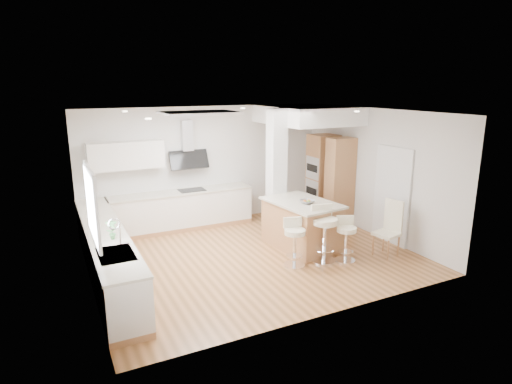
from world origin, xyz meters
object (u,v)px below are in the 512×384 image
bar_stool_a (294,240)px  bar_stool_b (324,230)px  peninsula (301,224)px  dining_chair (390,226)px  bar_stool_c (346,237)px

bar_stool_a → bar_stool_b: (0.61, -0.06, 0.10)m
bar_stool_a → peninsula: bearing=64.0°
peninsula → bar_stool_a: 0.99m
bar_stool_b → dining_chair: 1.38m
bar_stool_a → bar_stool_c: (0.99, -0.25, -0.02)m
peninsula → dining_chair: size_ratio=1.55×
peninsula → bar_stool_b: 0.83m
peninsula → dining_chair: bearing=-47.5°
bar_stool_a → dining_chair: bearing=2.8°
bar_stool_c → dining_chair: size_ratio=0.78×
dining_chair → bar_stool_b: bearing=154.2°
bar_stool_b → dining_chair: size_ratio=0.98×
bar_stool_a → bar_stool_c: bearing=-0.1°
bar_stool_a → dining_chair: 2.00m
peninsula → bar_stool_a: peninsula is taller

